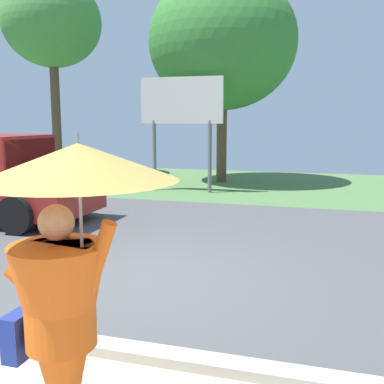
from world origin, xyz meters
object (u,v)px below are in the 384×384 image
Objects in this scene: monk_pedestrian at (67,289)px; roadside_billboard at (181,109)px; tree_center_back at (52,23)px; tree_left_far at (223,42)px.

roadside_billboard is (-2.78, 11.06, 1.37)m from monk_pedestrian.
roadside_billboard is at bearing -24.19° from tree_center_back.
monk_pedestrian is 14.25m from tree_left_far.
monk_pedestrian is 17.15m from tree_center_back.
tree_center_back reaches higher than roadside_billboard.
roadside_billboard is at bearing 110.57° from monk_pedestrian.
monk_pedestrian is at bearing -57.08° from tree_center_back.
tree_left_far is (-2.09, 13.60, 3.69)m from monk_pedestrian.
tree_left_far reaches higher than monk_pedestrian.
roadside_billboard is 7.57m from tree_center_back.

